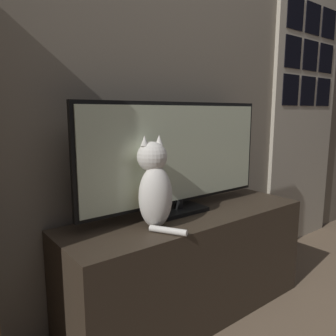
# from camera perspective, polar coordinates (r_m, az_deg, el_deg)

# --- Properties ---
(wall_back) EXTENTS (4.80, 0.05, 2.60)m
(wall_back) POSITION_cam_1_polar(r_m,az_deg,el_deg) (1.82, -1.67, 17.30)
(wall_back) COLOR #756B5B
(wall_back) RESTS_ON ground_plane
(tv_stand) EXTENTS (1.34, 0.43, 0.55)m
(tv_stand) POSITION_cam_1_polar(r_m,az_deg,el_deg) (1.79, 3.66, -16.36)
(tv_stand) COLOR #33281E
(tv_stand) RESTS_ON ground_plane
(tv) EXTENTS (1.12, 0.17, 0.56)m
(tv) POSITION_cam_1_polar(r_m,az_deg,el_deg) (1.65, 1.85, 2.07)
(tv) COLOR black
(tv) RESTS_ON tv_stand
(cat) EXTENTS (0.16, 0.28, 0.41)m
(cat) POSITION_cam_1_polar(r_m,az_deg,el_deg) (1.46, -2.39, -3.18)
(cat) COLOR silver
(cat) RESTS_ON tv_stand
(door) EXTENTS (0.84, 0.04, 2.05)m
(door) POSITION_cam_1_polar(r_m,az_deg,el_deg) (2.86, 22.66, 8.74)
(door) COLOR #B2A893
(door) RESTS_ON ground_plane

